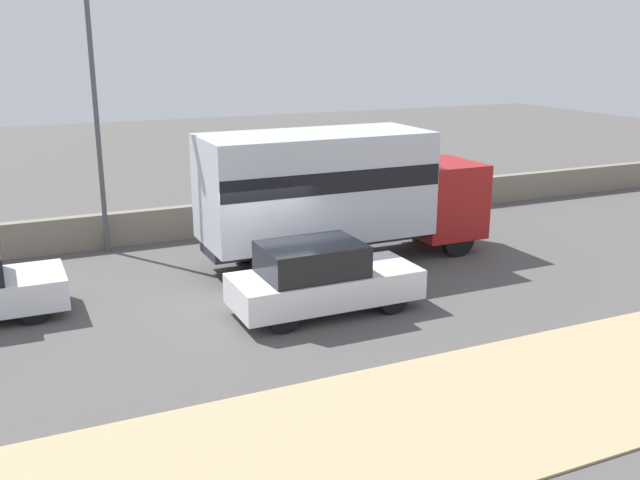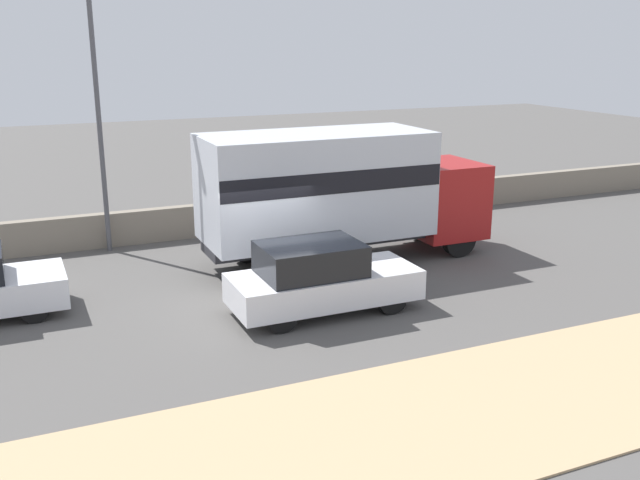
{
  "view_description": "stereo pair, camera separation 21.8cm",
  "coord_description": "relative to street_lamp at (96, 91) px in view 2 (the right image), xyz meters",
  "views": [
    {
      "loc": [
        -5.71,
        -14.52,
        5.98
      ],
      "look_at": [
        1.32,
        0.83,
        1.18
      ],
      "focal_mm": 40.0,
      "sensor_mm": 36.0,
      "label": 1
    },
    {
      "loc": [
        -5.51,
        -14.61,
        5.98
      ],
      "look_at": [
        1.32,
        0.83,
        1.18
      ],
      "focal_mm": 40.0,
      "sensor_mm": 36.0,
      "label": 2
    }
  ],
  "objects": [
    {
      "name": "dirt_shoulder_foreground",
      "position": [
        3.07,
        -12.02,
        -4.55
      ],
      "size": [
        60.0,
        4.04,
        0.04
      ],
      "color": "tan",
      "rests_on": "ground_plane"
    },
    {
      "name": "ground_plane",
      "position": [
        3.07,
        -6.12,
        -4.57
      ],
      "size": [
        80.0,
        80.0,
        0.0
      ],
      "primitive_type": "plane",
      "color": "#514F4C"
    },
    {
      "name": "car_hatchback",
      "position": [
        3.67,
        -6.92,
        -3.77
      ],
      "size": [
        4.26,
        1.74,
        1.63
      ],
      "color": "silver",
      "rests_on": "ground_plane"
    },
    {
      "name": "street_lamp",
      "position": [
        0.0,
        0.0,
        0.0
      ],
      "size": [
        0.56,
        0.28,
        8.02
      ],
      "color": "#4C4C51",
      "rests_on": "ground_plane"
    },
    {
      "name": "box_truck",
      "position": [
        5.59,
        -3.65,
        -2.51
      ],
      "size": [
        7.99,
        2.59,
        3.6
      ],
      "color": "maroon",
      "rests_on": "ground_plane"
    },
    {
      "name": "stone_wall_backdrop",
      "position": [
        3.07,
        0.45,
        -4.07
      ],
      "size": [
        60.0,
        0.35,
        1.01
      ],
      "color": "gray",
      "rests_on": "ground_plane"
    }
  ]
}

